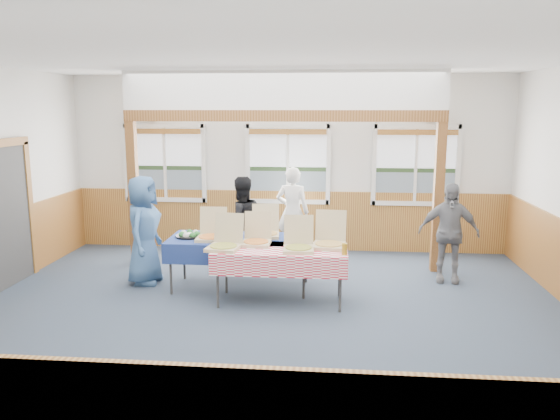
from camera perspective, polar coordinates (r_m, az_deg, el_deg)
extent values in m
plane|color=#2C3A48|center=(7.02, -1.49, -11.26)|extent=(8.00, 8.00, 0.00)
plane|color=white|center=(6.54, -1.63, 15.75)|extent=(8.00, 8.00, 0.00)
plane|color=silver|center=(10.05, 0.84, 4.84)|extent=(8.00, 0.00, 8.00)
plane|color=silver|center=(3.23, -9.07, -7.88)|extent=(8.00, 0.00, 8.00)
cube|color=brown|center=(10.18, 0.81, -1.07)|extent=(7.98, 0.05, 1.10)
cube|color=#323232|center=(8.90, -26.99, -0.67)|extent=(0.06, 1.30, 2.10)
cube|color=white|center=(10.51, -11.80, 1.08)|extent=(1.52, 0.05, 0.08)
cube|color=white|center=(10.38, -12.09, 8.61)|extent=(1.52, 0.05, 0.08)
cube|color=white|center=(10.67, -15.76, 4.78)|extent=(0.08, 0.05, 1.46)
cube|color=white|center=(10.23, -7.97, 4.84)|extent=(0.08, 0.05, 1.46)
cube|color=white|center=(10.42, -11.94, 4.82)|extent=(0.05, 0.05, 1.30)
cube|color=slate|center=(10.51, -11.80, 2.73)|extent=(1.40, 0.02, 0.52)
cube|color=#21371B|center=(10.47, -11.86, 4.35)|extent=(1.40, 0.02, 0.08)
cube|color=silver|center=(10.44, -11.94, 6.47)|extent=(1.40, 0.02, 0.70)
cube|color=brown|center=(10.36, -12.10, 8.05)|extent=(1.40, 0.07, 0.10)
cube|color=white|center=(10.08, 0.80, 0.90)|extent=(1.52, 0.05, 0.08)
cube|color=white|center=(9.94, 0.82, 8.76)|extent=(1.52, 0.05, 0.08)
cube|color=white|center=(10.07, -3.40, 4.83)|extent=(0.08, 0.05, 1.46)
cube|color=white|center=(9.96, 5.07, 4.74)|extent=(0.08, 0.05, 1.46)
cube|color=white|center=(9.99, 0.81, 4.80)|extent=(0.05, 0.05, 1.30)
cube|color=slate|center=(10.07, 0.82, 2.62)|extent=(1.40, 0.02, 0.52)
cube|color=#21371B|center=(10.04, 0.83, 4.31)|extent=(1.40, 0.02, 0.08)
cube|color=silver|center=(10.00, 0.83, 6.53)|extent=(1.40, 0.02, 0.70)
cube|color=brown|center=(9.93, 0.81, 8.18)|extent=(1.40, 0.07, 0.10)
cube|color=white|center=(10.17, 13.84, 0.67)|extent=(1.52, 0.05, 0.08)
cube|color=white|center=(10.03, 14.19, 8.46)|extent=(1.52, 0.05, 0.08)
cube|color=white|center=(9.99, 9.80, 4.65)|extent=(0.08, 0.05, 1.46)
cube|color=white|center=(10.21, 18.13, 4.40)|extent=(0.08, 0.05, 1.46)
cube|color=white|center=(10.07, 14.01, 4.54)|extent=(0.05, 0.05, 1.30)
cube|color=slate|center=(10.16, 13.88, 2.37)|extent=(1.40, 0.02, 0.52)
cube|color=#21371B|center=(10.12, 13.95, 4.05)|extent=(1.40, 0.02, 0.08)
cube|color=silver|center=(10.09, 14.05, 6.25)|extent=(1.40, 0.02, 0.70)
cube|color=brown|center=(10.01, 14.18, 7.88)|extent=(1.40, 0.07, 0.10)
cube|color=#5C3514|center=(9.47, -15.03, 1.67)|extent=(0.15, 0.15, 2.40)
cube|color=#5C3514|center=(9.04, 16.21, 1.20)|extent=(0.15, 0.15, 2.40)
cube|color=#5C3514|center=(8.80, 0.23, 9.82)|extent=(5.15, 0.18, 0.18)
cylinder|color=#323232|center=(7.91, -11.36, -6.12)|extent=(0.04, 0.04, 0.73)
cylinder|color=#323232|center=(8.57, -10.00, -4.76)|extent=(0.04, 0.04, 0.73)
cylinder|color=#323232|center=(7.59, 2.50, -6.62)|extent=(0.04, 0.04, 0.73)
cylinder|color=#323232|center=(8.28, 2.75, -5.16)|extent=(0.04, 0.04, 0.73)
cube|color=#323232|center=(7.94, -4.17, -3.11)|extent=(2.16, 1.34, 0.03)
cube|color=navy|center=(7.93, -4.17, -2.97)|extent=(2.23, 1.41, 0.01)
cube|color=navy|center=(7.54, -4.72, -4.83)|extent=(1.99, 0.55, 0.28)
cube|color=navy|center=(8.40, -3.66, -3.21)|extent=(1.99, 0.55, 0.28)
cylinder|color=#323232|center=(7.29, -6.54, -7.43)|extent=(0.04, 0.04, 0.73)
cylinder|color=#323232|center=(7.85, -5.64, -6.09)|extent=(0.04, 0.04, 0.73)
cylinder|color=#323232|center=(7.14, 6.32, -7.81)|extent=(0.04, 0.04, 0.73)
cylinder|color=#323232|center=(7.71, 6.25, -6.40)|extent=(0.04, 0.04, 0.73)
cube|color=#323232|center=(7.35, 0.04, -4.20)|extent=(1.87, 1.30, 0.03)
cube|color=#B6122A|center=(7.35, 0.04, -4.05)|extent=(1.95, 1.38, 0.01)
cube|color=#B6122A|center=(7.01, -0.25, -6.00)|extent=(1.67, 0.66, 0.28)
cube|color=#B6122A|center=(7.76, 0.31, -4.35)|extent=(1.67, 0.66, 0.28)
cube|color=tan|center=(7.86, -7.24, -2.96)|extent=(0.41, 0.41, 0.04)
cylinder|color=gold|center=(7.85, -7.24, -2.76)|extent=(0.36, 0.36, 0.01)
cube|color=tan|center=(8.04, -6.97, -1.06)|extent=(0.40, 0.11, 0.39)
cube|color=tan|center=(7.99, -1.56, -2.65)|extent=(0.44, 0.44, 0.05)
cylinder|color=#CDC05F|center=(7.99, -1.56, -2.44)|extent=(0.38, 0.38, 0.01)
cube|color=tan|center=(8.18, -1.51, -0.75)|extent=(0.41, 0.13, 0.40)
cube|color=tan|center=(7.31, -5.94, -3.97)|extent=(0.46, 0.46, 0.05)
cylinder|color=gold|center=(7.30, -5.94, -3.74)|extent=(0.40, 0.40, 0.01)
cube|color=tan|center=(7.49, -5.35, -1.85)|extent=(0.42, 0.15, 0.40)
cube|color=tan|center=(7.52, -2.51, -3.51)|extent=(0.39, 0.39, 0.04)
cylinder|color=gold|center=(7.52, -2.51, -3.30)|extent=(0.34, 0.34, 0.01)
cube|color=tan|center=(7.70, -2.29, -1.57)|extent=(0.38, 0.09, 0.38)
cube|color=tan|center=(7.21, 1.94, -4.14)|extent=(0.42, 0.42, 0.04)
cylinder|color=gold|center=(7.20, 1.94, -3.91)|extent=(0.37, 0.37, 0.01)
cube|color=tan|center=(7.39, 1.96, -2.04)|extent=(0.40, 0.12, 0.39)
cube|color=tan|center=(7.41, 5.14, -3.75)|extent=(0.46, 0.46, 0.05)
cylinder|color=#CDC05F|center=(7.40, 5.14, -3.52)|extent=(0.40, 0.40, 0.01)
cube|color=tan|center=(7.60, 5.34, -1.58)|extent=(0.43, 0.13, 0.42)
cylinder|color=black|center=(8.08, -9.43, -2.69)|extent=(0.41, 0.41, 0.03)
cylinder|color=white|center=(8.08, -9.44, -2.52)|extent=(0.09, 0.09, 0.04)
sphere|color=#296D2D|center=(8.05, -8.67, -2.51)|extent=(0.09, 0.09, 0.09)
sphere|color=beige|center=(8.14, -8.81, -2.36)|extent=(0.09, 0.09, 0.09)
sphere|color=#296D2D|center=(8.19, -9.42, -2.31)|extent=(0.09, 0.09, 0.09)
sphere|color=beige|center=(8.15, -10.04, -2.39)|extent=(0.09, 0.09, 0.09)
sphere|color=#296D2D|center=(8.06, -10.22, -2.54)|extent=(0.09, 0.09, 0.09)
sphere|color=beige|center=(7.98, -9.81, -2.66)|extent=(0.09, 0.09, 0.09)
sphere|color=#296D2D|center=(7.98, -9.11, -2.64)|extent=(0.09, 0.09, 0.09)
cylinder|color=olive|center=(7.06, 6.76, -4.08)|extent=(0.07, 0.07, 0.15)
imported|color=white|center=(9.65, 1.31, -0.20)|extent=(0.63, 0.45, 1.60)
imported|color=black|center=(8.87, -4.10, -1.42)|extent=(0.94, 0.88, 1.54)
imported|color=#365B89|center=(8.41, -14.05, -2.04)|extent=(0.55, 0.82, 1.63)
imported|color=slate|center=(8.62, 17.21, -2.27)|extent=(0.93, 0.47, 1.52)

